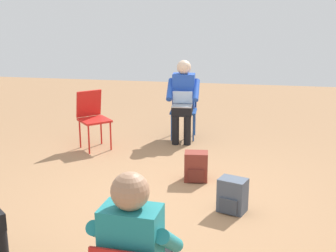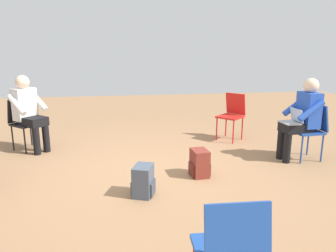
# 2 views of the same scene
# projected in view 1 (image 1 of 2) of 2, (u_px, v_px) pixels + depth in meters

# --- Properties ---
(ground_plane) EXTENTS (14.80, 14.80, 0.00)m
(ground_plane) POSITION_uv_depth(u_px,v_px,m) (175.00, 202.00, 5.13)
(ground_plane) COLOR #99704C
(chair_north) EXTENTS (0.42, 0.46, 0.85)m
(chair_north) POSITION_uv_depth(u_px,v_px,m) (184.00, 106.00, 7.41)
(chair_north) COLOR #1E4799
(chair_north) RESTS_ON ground
(chair_northwest) EXTENTS (0.58, 0.59, 0.85)m
(chair_northwest) POSITION_uv_depth(u_px,v_px,m) (92.00, 115.00, 6.85)
(chair_northwest) COLOR red
(chair_northwest) RESTS_ON ground
(person_with_laptop) EXTENTS (0.51, 0.54, 1.24)m
(person_with_laptop) POSITION_uv_depth(u_px,v_px,m) (183.00, 96.00, 7.19)
(person_with_laptop) COLOR black
(person_with_laptop) RESTS_ON ground
(backpack_near_laptop_user) EXTENTS (0.33, 0.30, 0.36)m
(backpack_near_laptop_user) POSITION_uv_depth(u_px,v_px,m) (232.00, 197.00, 4.86)
(backpack_near_laptop_user) COLOR #475160
(backpack_near_laptop_user) RESTS_ON ground
(backpack_by_empty_chair) EXTENTS (0.30, 0.27, 0.36)m
(backpack_by_empty_chair) POSITION_uv_depth(u_px,v_px,m) (196.00, 168.00, 5.69)
(backpack_by_empty_chair) COLOR maroon
(backpack_by_empty_chair) RESTS_ON ground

